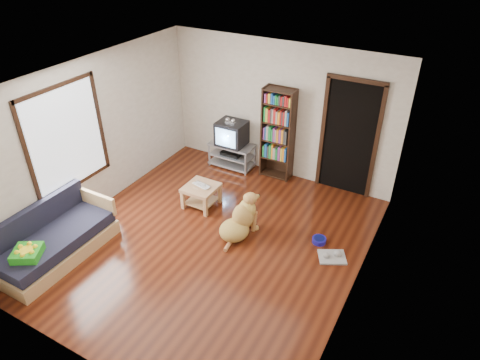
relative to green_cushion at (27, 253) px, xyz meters
The scene contains 18 objects.
ground 2.63m from the green_cushion, 47.36° to the left, with size 5.00×5.00×0.00m, color #55200E.
ceiling 3.34m from the green_cushion, 47.36° to the left, with size 5.00×5.00×0.00m, color white.
wall_back 4.81m from the green_cushion, 68.31° to the left, with size 4.50×4.50×0.00m, color beige.
wall_front 2.02m from the green_cushion, 18.90° to the right, with size 4.50×4.50×0.00m, color beige.
wall_left 2.13m from the green_cushion, 104.74° to the left, with size 5.00×5.00×0.00m, color beige.
wall_right 4.50m from the green_cushion, 25.42° to the left, with size 5.00×5.00×0.00m, color beige.
green_cushion is the anchor object (origin of this frame).
laptop 2.85m from the green_cushion, 67.72° to the left, with size 0.33×0.21×0.03m, color silver.
dog_bowl 4.27m from the green_cushion, 39.75° to the left, with size 0.22×0.22×0.08m, color #1B1591.
grey_rag 4.36m from the green_cushion, 34.66° to the left, with size 0.40×0.32×0.03m, color #9C9C9C.
window 1.80m from the green_cushion, 109.06° to the left, with size 0.03×1.46×1.70m.
doorway 5.40m from the green_cushion, 54.72° to the left, with size 1.03×0.05×2.19m.
tv_stand 4.24m from the green_cushion, 78.43° to the left, with size 0.90×0.45×0.50m.
crt_tv 4.27m from the green_cushion, 78.49° to the left, with size 0.55×0.52×0.58m.
bookshelf 4.64m from the green_cushion, 67.02° to the left, with size 0.60×0.30×1.80m.
sofa 0.58m from the green_cushion, 103.41° to the left, with size 0.80×1.80×0.80m.
coffee_table 2.88m from the green_cushion, 67.95° to the left, with size 0.55×0.55×0.40m.
dog 3.10m from the green_cushion, 47.87° to the left, with size 0.61×0.89×0.74m.
Camera 1 is at (2.94, -4.37, 4.43)m, focal length 32.00 mm.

